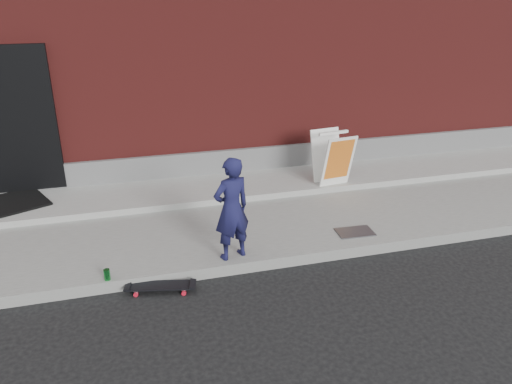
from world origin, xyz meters
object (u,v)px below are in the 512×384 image
object	(u,v)px
soda_can	(107,275)
skateboard	(161,286)
child	(232,209)
pizza_sign	(333,158)

from	to	relation	value
soda_can	skateboard	bearing A→B (deg)	-17.16
skateboard	soda_can	size ratio (longest dim) A/B	6.12
child	pizza_sign	distance (m)	2.76
child	pizza_sign	xyz separation A→B (m)	(2.10, 1.78, -0.12)
child	pizza_sign	size ratio (longest dim) A/B	1.49
skateboard	pizza_sign	bearing A→B (deg)	34.67
child	skateboard	bearing A→B (deg)	0.86
child	soda_can	bearing A→B (deg)	-12.83
child	pizza_sign	bearing A→B (deg)	-157.77
skateboard	pizza_sign	world-z (taller)	pizza_sign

